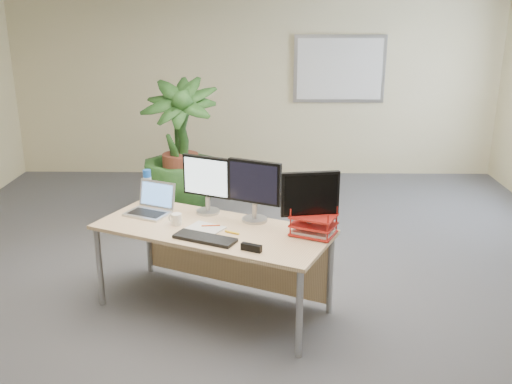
{
  "coord_description": "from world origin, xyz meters",
  "views": [
    {
      "loc": [
        0.17,
        -4.28,
        2.42
      ],
      "look_at": [
        0.08,
        0.35,
        0.89
      ],
      "focal_mm": 40.0,
      "sensor_mm": 36.0,
      "label": 1
    }
  ],
  "objects_px": {
    "monitor_left": "(207,181)",
    "desk": "(219,241)",
    "monitor_right": "(254,187)",
    "laptop": "(151,206)",
    "floor_plant": "(181,162)"
  },
  "relations": [
    {
      "from": "monitor_right",
      "to": "laptop",
      "type": "relative_size",
      "value": 1.15
    },
    {
      "from": "floor_plant",
      "to": "desk",
      "type": "bearing_deg",
      "value": -72.39
    },
    {
      "from": "monitor_left",
      "to": "monitor_right",
      "type": "relative_size",
      "value": 0.97
    },
    {
      "from": "monitor_right",
      "to": "monitor_left",
      "type": "bearing_deg",
      "value": 155.6
    },
    {
      "from": "desk",
      "to": "monitor_left",
      "type": "relative_size",
      "value": 4.1
    },
    {
      "from": "desk",
      "to": "floor_plant",
      "type": "height_order",
      "value": "floor_plant"
    },
    {
      "from": "floor_plant",
      "to": "monitor_left",
      "type": "relative_size",
      "value": 3.02
    },
    {
      "from": "monitor_left",
      "to": "desk",
      "type": "bearing_deg",
      "value": -66.48
    },
    {
      "from": "floor_plant",
      "to": "monitor_right",
      "type": "height_order",
      "value": "floor_plant"
    },
    {
      "from": "laptop",
      "to": "desk",
      "type": "bearing_deg",
      "value": -22.86
    },
    {
      "from": "desk",
      "to": "monitor_left",
      "type": "bearing_deg",
      "value": 113.52
    },
    {
      "from": "monitor_right",
      "to": "laptop",
      "type": "height_order",
      "value": "monitor_right"
    },
    {
      "from": "desk",
      "to": "floor_plant",
      "type": "distance_m",
      "value": 1.89
    },
    {
      "from": "monitor_left",
      "to": "laptop",
      "type": "height_order",
      "value": "monitor_left"
    },
    {
      "from": "floor_plant",
      "to": "monitor_left",
      "type": "height_order",
      "value": "floor_plant"
    }
  ]
}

